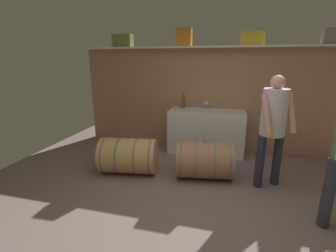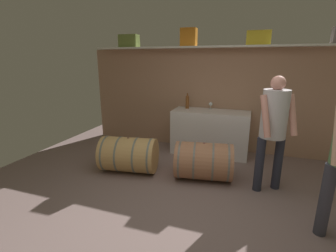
{
  "view_description": "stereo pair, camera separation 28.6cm",
  "coord_description": "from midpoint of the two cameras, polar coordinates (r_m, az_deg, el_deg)",
  "views": [
    {
      "loc": [
        0.34,
        -2.49,
        1.81
      ],
      "look_at": [
        -0.62,
        1.14,
        0.78
      ],
      "focal_mm": 25.91,
      "sensor_mm": 36.0,
      "label": 1
    },
    {
      "loc": [
        0.61,
        -2.4,
        1.81
      ],
      "look_at": [
        -0.62,
        1.14,
        0.78
      ],
      "focal_mm": 25.91,
      "sensor_mm": 36.0,
      "label": 2
    }
  ],
  "objects": [
    {
      "name": "wine_barrel_near",
      "position": [
        4.07,
        -11.29,
        -6.88
      ],
      "size": [
        0.98,
        0.71,
        0.59
      ],
      "rotation": [
        0.0,
        0.0,
        0.16
      ],
      "color": "tan",
      "rests_on": "ground"
    },
    {
      "name": "visitor_tasting",
      "position": [
        3.6,
        21.52,
        1.13
      ],
      "size": [
        0.54,
        0.49,
        1.61
      ],
      "rotation": [
        0.0,
        0.0,
        -2.61
      ],
      "color": "#2A2C3A",
      "rests_on": "ground"
    },
    {
      "name": "toolcase_olive",
      "position": [
        5.4,
        -12.18,
        18.99
      ],
      "size": [
        0.41,
        0.25,
        0.26
      ],
      "primitive_type": "cube",
      "rotation": [
        0.0,
        0.0,
        0.05
      ],
      "color": "olive",
      "rests_on": "high_shelf_board"
    },
    {
      "name": "high_shelf_board",
      "position": [
        4.86,
        9.66,
        17.85
      ],
      "size": [
        5.15,
        0.4,
        0.03
      ],
      "primitive_type": "cube",
      "color": "white",
      "rests_on": "back_wall_panel"
    },
    {
      "name": "toolcase_yellow",
      "position": [
        4.84,
        17.62,
        19.04
      ],
      "size": [
        0.41,
        0.19,
        0.25
      ],
      "primitive_type": "cube",
      "rotation": [
        0.0,
        0.0,
        0.01
      ],
      "color": "yellow",
      "rests_on": "high_shelf_board"
    },
    {
      "name": "toolcase_orange",
      "position": [
        4.97,
        2.03,
        20.1
      ],
      "size": [
        0.31,
        0.26,
        0.33
      ],
      "primitive_type": "cube",
      "rotation": [
        0.0,
        0.0,
        0.05
      ],
      "color": "orange",
      "rests_on": "high_shelf_board"
    },
    {
      "name": "ground_plane",
      "position": [
        3.61,
        5.41,
        -15.03
      ],
      "size": [
        6.8,
        8.26,
        0.02
      ],
      "primitive_type": "cube",
      "color": "slate"
    },
    {
      "name": "wine_bottle_amber",
      "position": [
        4.92,
        1.91,
        5.82
      ],
      "size": [
        0.07,
        0.07,
        0.31
      ],
      "color": "brown",
      "rests_on": "work_cabinet"
    },
    {
      "name": "wine_barrel_far",
      "position": [
        3.85,
        6.44,
        -7.96
      ],
      "size": [
        0.95,
        0.71,
        0.59
      ],
      "rotation": [
        0.0,
        0.0,
        0.16
      ],
      "color": "#AC7251",
      "rests_on": "ground"
    },
    {
      "name": "back_wall_panel",
      "position": [
        5.06,
        9.3,
        6.07
      ],
      "size": [
        5.6,
        0.1,
        2.02
      ],
      "primitive_type": "cube",
      "color": "tan",
      "rests_on": "ground"
    },
    {
      "name": "toolcase_grey",
      "position": [
        5.05,
        33.12,
        17.26
      ],
      "size": [
        0.35,
        0.18,
        0.26
      ],
      "primitive_type": "cube",
      "rotation": [
        0.0,
        0.0,
        0.01
      ],
      "color": "gray",
      "rests_on": "high_shelf_board"
    },
    {
      "name": "wine_glass",
      "position": [
        4.94,
        7.34,
        5.22
      ],
      "size": [
        0.07,
        0.07,
        0.14
      ],
      "color": "white",
      "rests_on": "work_cabinet"
    },
    {
      "name": "work_cabinet",
      "position": [
        4.86,
        7.34,
        -1.3
      ],
      "size": [
        1.46,
        0.59,
        0.86
      ],
      "primitive_type": "cube",
      "color": "white",
      "rests_on": "ground"
    }
  ]
}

